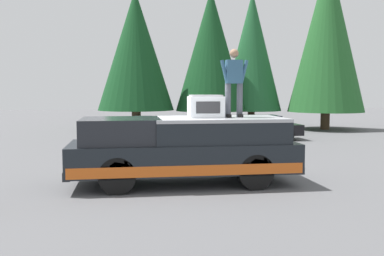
{
  "coord_description": "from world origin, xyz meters",
  "views": [
    {
      "loc": [
        -10.7,
        1.1,
        2.3
      ],
      "look_at": [
        0.44,
        -0.57,
        1.35
      ],
      "focal_mm": 40.96,
      "sensor_mm": 36.0,
      "label": 1
    }
  ],
  "objects_px": {
    "person_on_truck_bed": "(234,81)",
    "parked_car_black": "(257,128)",
    "pickup_truck": "(183,149)",
    "compressor_unit": "(206,106)",
    "parked_car_navy": "(154,129)"
  },
  "relations": [
    {
      "from": "person_on_truck_bed",
      "to": "parked_car_black",
      "type": "relative_size",
      "value": 0.41
    },
    {
      "from": "pickup_truck",
      "to": "person_on_truck_bed",
      "type": "bearing_deg",
      "value": -89.74
    },
    {
      "from": "compressor_unit",
      "to": "pickup_truck",
      "type": "bearing_deg",
      "value": 89.1
    },
    {
      "from": "compressor_unit",
      "to": "parked_car_navy",
      "type": "relative_size",
      "value": 0.2
    },
    {
      "from": "person_on_truck_bed",
      "to": "parked_car_navy",
      "type": "height_order",
      "value": "person_on_truck_bed"
    },
    {
      "from": "compressor_unit",
      "to": "person_on_truck_bed",
      "type": "height_order",
      "value": "person_on_truck_bed"
    },
    {
      "from": "parked_car_navy",
      "to": "compressor_unit",
      "type": "bearing_deg",
      "value": -175.54
    },
    {
      "from": "person_on_truck_bed",
      "to": "parked_car_black",
      "type": "xyz_separation_m",
      "value": [
        9.27,
        -3.44,
        -1.97
      ]
    },
    {
      "from": "person_on_truck_bed",
      "to": "parked_car_navy",
      "type": "distance_m",
      "value": 9.43
    },
    {
      "from": "parked_car_navy",
      "to": "parked_car_black",
      "type": "bearing_deg",
      "value": -88.22
    },
    {
      "from": "pickup_truck",
      "to": "compressor_unit",
      "type": "xyz_separation_m",
      "value": [
        -0.01,
        -0.56,
        1.05
      ]
    },
    {
      "from": "compressor_unit",
      "to": "parked_car_black",
      "type": "xyz_separation_m",
      "value": [
        9.28,
        -4.15,
        -1.35
      ]
    },
    {
      "from": "parked_car_navy",
      "to": "pickup_truck",
      "type": "bearing_deg",
      "value": -179.05
    },
    {
      "from": "parked_car_black",
      "to": "person_on_truck_bed",
      "type": "bearing_deg",
      "value": 159.63
    },
    {
      "from": "pickup_truck",
      "to": "person_on_truck_bed",
      "type": "height_order",
      "value": "person_on_truck_bed"
    }
  ]
}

